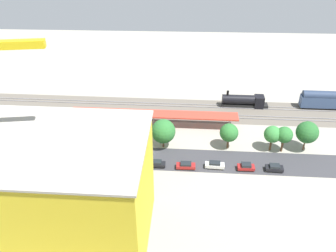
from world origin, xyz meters
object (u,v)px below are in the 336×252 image
Objects in this scene: construction_building at (64,194)px; street_tree_1 at (229,133)px; parked_car_1 at (246,167)px; parked_car_5 at (131,163)px; platform_canopy_near at (154,114)px; locomotive at (245,101)px; parked_car_7 at (75,163)px; street_tree_3 at (284,135)px; parked_car_4 at (157,164)px; parked_car_6 at (101,164)px; passenger_coach at (330,100)px; traffic_light at (108,153)px; street_tree_2 at (307,132)px; street_tree_0 at (163,131)px; box_truck_0 at (101,172)px; parked_car_0 at (274,168)px; parked_car_2 at (215,165)px; street_tree_4 at (273,134)px; parked_car_3 at (186,166)px.

street_tree_1 is (-32.85, -30.21, -6.25)m from construction_building.
parked_car_1 reaches higher than parked_car_5.
locomotive reaches higher than platform_canopy_near.
parked_car_7 is 52.38m from street_tree_3.
parked_car_6 is (13.50, 0.68, 0.03)m from parked_car_4.
traffic_light is (62.09, 31.63, 1.57)m from passenger_coach.
street_tree_2 reaches higher than parked_car_4.
street_tree_0 is 15.69m from traffic_light.
box_truck_0 is (63.49, 34.84, -1.38)m from passenger_coach.
platform_canopy_near is at bearing -133.21° from parked_car_7.
street_tree_2 reaches higher than parked_car_0.
street_tree_3 reaches higher than parked_car_6.
street_tree_1 is at bearing -68.04° from parked_car_1.
construction_building is at bearing 55.58° from parked_car_4.
street_tree_2 reaches higher than parked_car_5.
street_tree_1 is at bearing -166.68° from parked_car_7.
passenger_coach is at bearing -121.29° from street_tree_2.
passenger_coach reaches higher than parked_car_4.
parked_car_1 is 43.43m from construction_building.
parked_car_2 is at bearing -179.67° from parked_car_4.
street_tree_2 reaches higher than parked_car_6.
street_tree_4 reaches higher than box_truck_0.
platform_canopy_near is at bearing -114.76° from box_truck_0.
parked_car_7 is 0.69× the size of street_tree_4.
parked_car_6 is (38.84, 31.06, -1.14)m from locomotive.
parked_car_2 is 37.64m from construction_building.
street_tree_4 is (-21.75, -8.41, 4.04)m from parked_car_3.
street_tree_3 reaches higher than platform_canopy_near.
parked_car_3 is at bearing -134.37° from construction_building.
parked_car_6 is 6.46m from parked_car_7.
passenger_coach is at bearing -144.88° from parked_car_3.
parked_car_6 is 51.98m from street_tree_2.
parked_car_0 is 39.68m from traffic_light.
locomotive is 25.32m from street_tree_2.
locomotive is 2.00× the size of street_tree_1.
parked_car_4 is 0.88× the size of parked_car_7.
traffic_light reaches higher than locomotive.
street_tree_3 is at bearing 176.05° from street_tree_1.
platform_canopy_near is at bearing -106.20° from construction_building.
passenger_coach is at bearing -146.31° from street_tree_1.
traffic_light reaches higher than parked_car_1.
parked_car_4 is at bearing 25.27° from street_tree_1.
traffic_light is at bearing -98.52° from construction_building.
platform_canopy_near is 9.82× the size of parked_car_7.
traffic_light is at bearing 3.00° from parked_car_2.
street_tree_2 is at bearing -151.38° from parked_car_1.
parked_car_2 is at bearing -2.84° from parked_car_1.
parked_car_6 is 0.15× the size of construction_building.
street_tree_1 is (-30.64, -12.93, 3.00)m from box_truck_0.
traffic_light reaches higher than parked_car_0.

